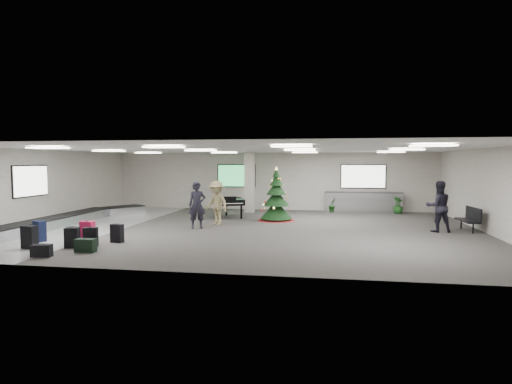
% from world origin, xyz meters
% --- Properties ---
extents(ground, '(18.00, 18.00, 0.00)m').
position_xyz_m(ground, '(0.00, 0.00, 0.00)').
color(ground, '#33312E').
rests_on(ground, ground).
extents(room_envelope, '(18.02, 14.02, 3.21)m').
position_xyz_m(room_envelope, '(-0.38, 0.67, 2.33)').
color(room_envelope, '#A19B93').
rests_on(room_envelope, ground).
extents(baggage_carousel, '(2.28, 9.71, 0.43)m').
position_xyz_m(baggage_carousel, '(-7.84, -0.08, 0.21)').
color(baggage_carousel, silver).
rests_on(baggage_carousel, ground).
extents(service_counter, '(4.05, 0.65, 1.08)m').
position_xyz_m(service_counter, '(5.00, 6.65, 0.55)').
color(service_counter, silver).
rests_on(service_counter, ground).
extents(suitcase_0, '(0.45, 0.33, 0.65)m').
position_xyz_m(suitcase_0, '(-4.79, -4.72, 0.32)').
color(suitcase_0, black).
rests_on(suitcase_0, ground).
extents(suitcase_1, '(0.39, 0.23, 0.60)m').
position_xyz_m(suitcase_1, '(-5.05, -4.21, 0.29)').
color(suitcase_1, black).
rests_on(suitcase_1, ground).
extents(pink_suitcase, '(0.47, 0.30, 0.72)m').
position_xyz_m(pink_suitcase, '(-4.82, -3.76, 0.35)').
color(pink_suitcase, '#D41B4D').
rests_on(pink_suitcase, ground).
extents(suitcase_3, '(0.45, 0.30, 0.63)m').
position_xyz_m(suitcase_3, '(-3.83, -3.64, 0.31)').
color(suitcase_3, black).
rests_on(suitcase_3, ground).
extents(navy_suitcase, '(0.52, 0.45, 0.71)m').
position_xyz_m(navy_suitcase, '(-6.50, -3.89, 0.35)').
color(navy_suitcase, black).
rests_on(navy_suitcase, ground).
extents(suitcase_5, '(0.51, 0.34, 0.73)m').
position_xyz_m(suitcase_5, '(-6.02, -5.02, 0.35)').
color(suitcase_5, black).
rests_on(suitcase_5, ground).
extents(green_duffel, '(0.59, 0.30, 0.41)m').
position_xyz_m(green_duffel, '(-4.02, -5.21, 0.20)').
color(green_duffel, black).
rests_on(green_duffel, ground).
extents(suitcase_7, '(0.47, 0.33, 0.64)m').
position_xyz_m(suitcase_7, '(-4.28, -4.48, 0.31)').
color(suitcase_7, black).
rests_on(suitcase_7, ground).
extents(black_duffel, '(0.58, 0.40, 0.37)m').
position_xyz_m(black_duffel, '(-4.89, -6.02, 0.18)').
color(black_duffel, black).
rests_on(black_duffel, ground).
extents(christmas_tree, '(1.74, 1.74, 2.48)m').
position_xyz_m(christmas_tree, '(0.78, 2.58, 0.85)').
color(christmas_tree, maroon).
rests_on(christmas_tree, ground).
extents(grand_piano, '(1.96, 2.23, 1.07)m').
position_xyz_m(grand_piano, '(-1.65, 3.28, 0.76)').
color(grand_piano, black).
rests_on(grand_piano, ground).
extents(bench, '(0.58, 1.50, 0.94)m').
position_xyz_m(bench, '(8.53, 0.73, 0.53)').
color(bench, black).
rests_on(bench, ground).
extents(traveler_a, '(0.80, 0.67, 1.88)m').
position_xyz_m(traveler_a, '(-2.09, -0.30, 0.94)').
color(traveler_a, black).
rests_on(traveler_a, ground).
extents(traveler_b, '(1.40, 1.22, 1.87)m').
position_xyz_m(traveler_b, '(-1.56, 0.77, 0.94)').
color(traveler_b, '#8B7E56').
rests_on(traveler_b, ground).
extents(traveler_bench, '(1.03, 0.84, 1.96)m').
position_xyz_m(traveler_bench, '(7.28, 0.36, 0.98)').
color(traveler_bench, black).
rests_on(traveler_bench, ground).
extents(potted_plant_left, '(0.54, 0.54, 0.77)m').
position_xyz_m(potted_plant_left, '(3.36, 6.32, 0.39)').
color(potted_plant_left, '#123814').
rests_on(potted_plant_left, ground).
extents(potted_plant_right, '(0.68, 0.68, 0.86)m').
position_xyz_m(potted_plant_right, '(6.75, 6.16, 0.43)').
color(potted_plant_right, '#123814').
rests_on(potted_plant_right, ground).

